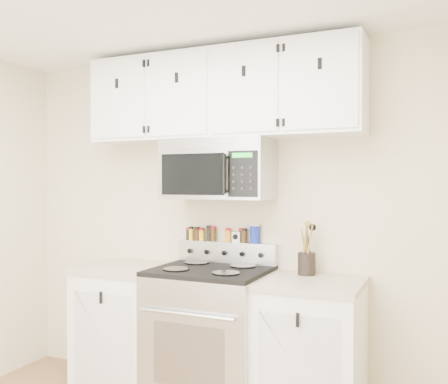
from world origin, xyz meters
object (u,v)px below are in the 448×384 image
object	(u,v)px
utensil_crock	(307,262)
salt_canister	(255,234)
range	(211,336)
microwave	(218,169)

from	to	relation	value
utensil_crock	salt_canister	xyz separation A→B (m)	(-0.40, 0.10, 0.16)
utensil_crock	salt_canister	distance (m)	0.44
range	microwave	distance (m)	1.15
utensil_crock	salt_canister	world-z (taller)	utensil_crock
utensil_crock	salt_canister	bearing A→B (deg)	166.27
microwave	utensil_crock	xyz separation A→B (m)	(0.62, 0.06, -0.62)
utensil_crock	salt_canister	size ratio (longest dim) A/B	2.55
salt_canister	microwave	bearing A→B (deg)	-144.42
microwave	salt_canister	size ratio (longest dim) A/B	5.64
microwave	utensil_crock	size ratio (longest dim) A/B	2.21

